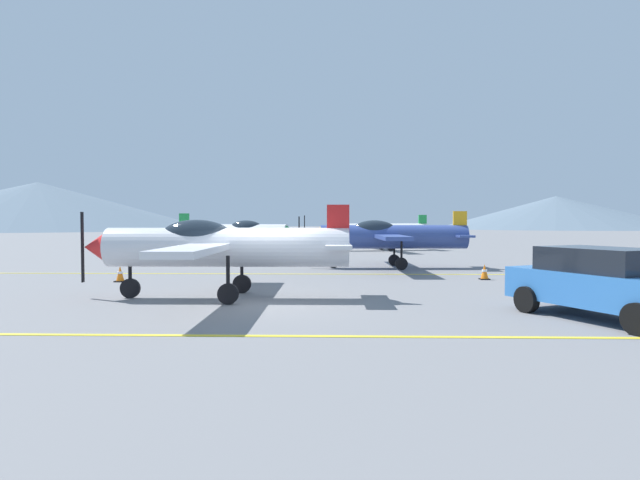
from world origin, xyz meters
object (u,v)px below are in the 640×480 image
airplane_near (218,246)px  car_sedan (603,282)px  airplane_far (236,233)px  traffic_cone_front (485,272)px  traffic_cone_side (120,274)px  airplane_back (380,230)px  airplane_mid (387,236)px

airplane_near → car_sedan: (9.42, -3.00, -0.67)m
airplane_near → airplane_far: bearing=98.7°
traffic_cone_front → car_sedan: bearing=-87.3°
airplane_far → traffic_cone_front: size_ratio=15.19×
airplane_near → traffic_cone_side: size_ratio=15.16×
airplane_far → traffic_cone_front: 16.30m
airplane_near → airplane_back: same height
airplane_mid → traffic_cone_front: bearing=-57.1°
airplane_near → airplane_back: 26.05m
traffic_cone_front → traffic_cone_side: (-13.53, -1.11, 0.00)m
airplane_mid → car_sedan: bearing=-74.7°
airplane_far → traffic_cone_side: airplane_far is taller
airplane_near → traffic_cone_front: (9.04, 5.15, -1.23)m
airplane_mid → traffic_cone_side: airplane_mid is taller
airplane_mid → traffic_cone_front: (3.20, -4.94, -1.23)m
airplane_back → traffic_cone_front: 20.18m
airplane_near → airplane_mid: bearing=60.0°
car_sedan → traffic_cone_front: 8.18m
traffic_cone_front → traffic_cone_side: 13.58m
airplane_mid → airplane_back: size_ratio=1.00×
car_sedan → traffic_cone_side: car_sedan is taller
airplane_back → car_sedan: (2.66, -28.16, -0.67)m
car_sedan → traffic_cone_front: car_sedan is taller
traffic_cone_front → traffic_cone_side: same height
airplane_near → traffic_cone_side: airplane_near is taller
airplane_near → car_sedan: airplane_near is taller
traffic_cone_front → airplane_back: bearing=96.5°
car_sedan → traffic_cone_side: 15.60m
airplane_back → airplane_far: bearing=-137.2°
airplane_near → traffic_cone_front: size_ratio=15.16×
airplane_mid → traffic_cone_front: 6.02m
airplane_mid → traffic_cone_side: size_ratio=15.20×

